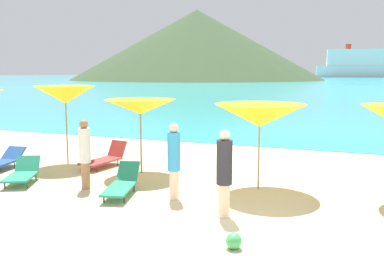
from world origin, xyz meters
TOP-DOWN VIEW (x-y plane):
  - ground_plane at (0.00, 10.00)m, footprint 50.00×100.00m
  - ocean_water at (0.00, 228.64)m, footprint 650.00×440.00m
  - headland_hill at (-53.78, 145.60)m, footprint 97.73×97.73m
  - umbrella_1 at (-6.10, 3.75)m, footprint 1.92×1.92m
  - umbrella_2 at (-3.39, 3.51)m, footprint 2.11×2.11m
  - umbrella_3 at (0.05, 3.05)m, footprint 2.21×2.21m
  - lounge_chair_0 at (-4.77, 3.81)m, footprint 0.82×1.65m
  - lounge_chair_1 at (-2.84, 1.52)m, footprint 0.93×1.72m
  - lounge_chair_5 at (-7.40, 2.40)m, footprint 0.86×1.72m
  - lounge_chair_6 at (-5.73, 1.46)m, footprint 1.12×1.45m
  - beachgoer_0 at (-3.91, 1.61)m, footprint 0.28×0.28m
  - beachgoer_3 at (-1.55, 1.60)m, footprint 0.28×0.28m
  - beachgoer_4 at (-0.19, 0.92)m, footprint 0.31×0.31m
  - beach_ball at (0.37, -0.43)m, footprint 0.26×0.26m
  - cruise_ship at (7.91, 256.23)m, footprint 48.19×15.36m

SIDE VIEW (x-z plane):
  - ground_plane at x=0.00m, z-range -0.30..0.00m
  - ocean_water at x=0.00m, z-range 0.00..0.02m
  - beach_ball at x=0.37m, z-range 0.00..0.26m
  - lounge_chair_5 at x=-7.40m, z-range -0.02..0.53m
  - lounge_chair_1 at x=-2.84m, z-range -0.05..0.57m
  - lounge_chair_6 at x=-5.73m, z-range -0.04..0.56m
  - lounge_chair_0 at x=-4.77m, z-range -0.08..0.62m
  - beachgoer_0 at x=-3.91m, z-range 0.07..1.76m
  - beachgoer_4 at x=-0.19m, z-range 0.06..1.80m
  - beachgoer_3 at x=-1.55m, z-range 0.07..1.79m
  - umbrella_3 at x=0.05m, z-range 0.77..2.85m
  - umbrella_2 at x=-3.39m, z-range 0.83..2.91m
  - umbrella_1 at x=-6.10m, z-range 0.93..3.35m
  - cruise_ship at x=7.91m, z-range -2.42..17.17m
  - headland_hill at x=-53.78m, z-range 0.00..27.12m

